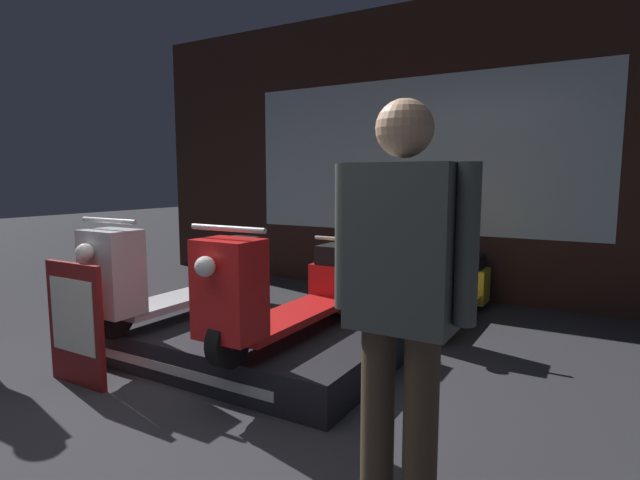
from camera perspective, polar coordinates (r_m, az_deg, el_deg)
The scene contains 9 objects.
ground_plane at distance 2.73m, azimuth -22.72°, elevation -22.13°, with size 30.00×30.00×0.00m, color #2D2D33.
shop_wall_back at distance 5.74m, azimuth 10.61°, elevation 9.89°, with size 7.28×0.09×3.20m.
display_platform at distance 3.78m, azimuth -9.49°, elevation -11.25°, with size 2.23×1.25×0.25m.
scooter_display_left at distance 3.99m, azimuth -15.38°, elevation -3.99°, with size 0.51×1.71×0.80m.
scooter_display_right at distance 3.36m, azimuth -3.25°, elevation -5.82°, with size 0.51×1.71×0.80m.
scooter_backrow_0 at distance 4.93m, azimuth 5.86°, elevation -4.62°, with size 0.51×1.71×0.80m.
scooter_backrow_1 at distance 4.67m, azimuth 14.62°, elevation -5.48°, with size 0.51×1.71×0.80m.
person_right_browsing at distance 1.85m, azimuth 9.27°, elevation -5.47°, with size 0.54×0.21×1.59m.
price_sign_board at distance 3.53m, azimuth -26.16°, elevation -8.59°, with size 0.51×0.04×0.79m.
Camera 1 is at (1.95, -1.40, 1.31)m, focal length 28.00 mm.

